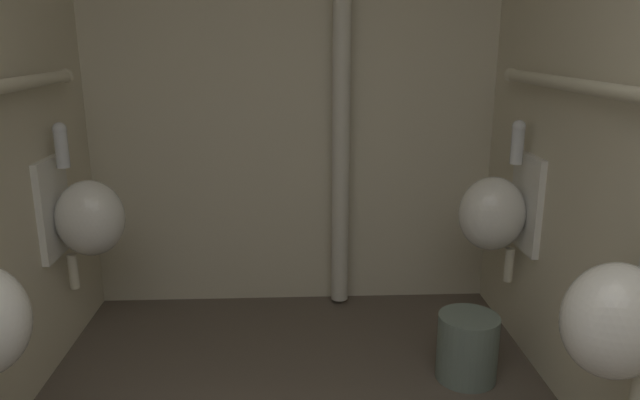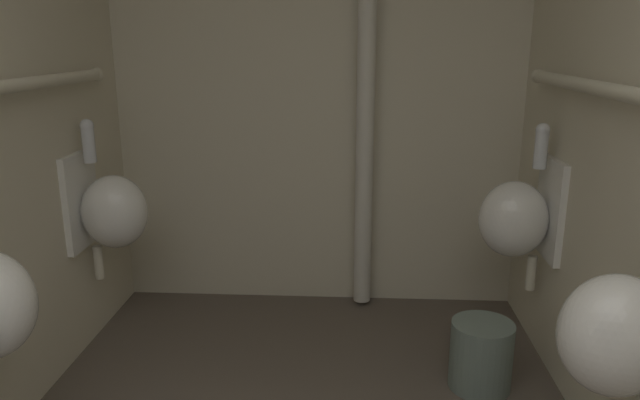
{
  "view_description": "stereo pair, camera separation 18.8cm",
  "coord_description": "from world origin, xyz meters",
  "px_view_note": "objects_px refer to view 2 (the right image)",
  "views": [
    {
      "loc": [
        0.0,
        0.08,
        1.42
      ],
      "look_at": [
        0.09,
        1.9,
        0.93
      ],
      "focal_mm": 33.35,
      "sensor_mm": 36.0,
      "label": 1
    },
    {
      "loc": [
        0.19,
        0.08,
        1.42
      ],
      "look_at": [
        0.09,
        1.9,
        0.93
      ],
      "focal_mm": 33.35,
      "sensor_mm": 36.0,
      "label": 2
    }
  ],
  "objects_px": {
    "standpipe_back_wall": "(367,57)",
    "waste_bin": "(481,355)",
    "urinal_right_far": "(519,217)",
    "urinal_left_far": "(110,209)",
    "urinal_right_mid": "(624,332)"
  },
  "relations": [
    {
      "from": "standpipe_back_wall",
      "to": "waste_bin",
      "type": "distance_m",
      "value": 1.51
    },
    {
      "from": "urinal_right_far",
      "to": "waste_bin",
      "type": "bearing_deg",
      "value": -122.84
    },
    {
      "from": "waste_bin",
      "to": "urinal_left_far",
      "type": "bearing_deg",
      "value": 169.76
    },
    {
      "from": "urinal_left_far",
      "to": "urinal_right_far",
      "type": "distance_m",
      "value": 1.84
    },
    {
      "from": "urinal_right_far",
      "to": "urinal_right_mid",
      "type": "bearing_deg",
      "value": -90.0
    },
    {
      "from": "urinal_right_mid",
      "to": "waste_bin",
      "type": "relative_size",
      "value": 2.6
    },
    {
      "from": "urinal_right_far",
      "to": "urinal_left_far",
      "type": "bearing_deg",
      "value": 179.55
    },
    {
      "from": "urinal_right_mid",
      "to": "standpipe_back_wall",
      "type": "xyz_separation_m",
      "value": [
        -0.67,
        1.56,
        0.67
      ]
    },
    {
      "from": "urinal_left_far",
      "to": "waste_bin",
      "type": "height_order",
      "value": "urinal_left_far"
    },
    {
      "from": "waste_bin",
      "to": "urinal_right_far",
      "type": "bearing_deg",
      "value": 57.16
    },
    {
      "from": "urinal_left_far",
      "to": "urinal_right_far",
      "type": "height_order",
      "value": "same"
    },
    {
      "from": "urinal_left_far",
      "to": "waste_bin",
      "type": "xyz_separation_m",
      "value": [
        1.66,
        -0.3,
        -0.52
      ]
    },
    {
      "from": "urinal_right_mid",
      "to": "standpipe_back_wall",
      "type": "height_order",
      "value": "standpipe_back_wall"
    },
    {
      "from": "urinal_left_far",
      "to": "standpipe_back_wall",
      "type": "relative_size",
      "value": 0.29
    },
    {
      "from": "urinal_left_far",
      "to": "urinal_right_mid",
      "type": "height_order",
      "value": "same"
    }
  ]
}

